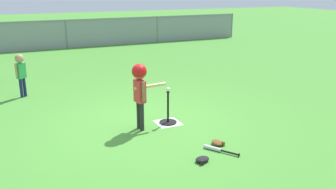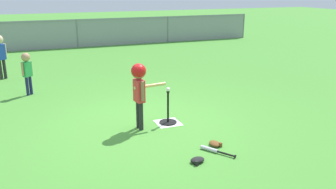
{
  "view_description": "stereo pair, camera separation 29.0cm",
  "coord_description": "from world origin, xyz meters",
  "px_view_note": "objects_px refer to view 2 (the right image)",
  "views": [
    {
      "loc": [
        -2.23,
        -5.77,
        2.42
      ],
      "look_at": [
        0.31,
        -0.17,
        0.55
      ],
      "focal_mm": 38.05,
      "sensor_mm": 36.0,
      "label": 1
    },
    {
      "loc": [
        -1.96,
        -5.89,
        2.42
      ],
      "look_at": [
        0.31,
        -0.17,
        0.55
      ],
      "focal_mm": 38.05,
      "sensor_mm": 36.0,
      "label": 2
    }
  ],
  "objects_px": {
    "batting_tee": "(168,118)",
    "glove_by_plate": "(215,144)",
    "batter_child": "(139,83)",
    "fielder_near_right": "(27,68)",
    "fielder_deep_center": "(0,51)",
    "glove_near_bats": "(197,160)",
    "baseball_on_tee": "(168,89)",
    "spare_bat_silver": "(213,150)"
  },
  "relations": [
    {
      "from": "fielder_near_right",
      "to": "batter_child",
      "type": "bearing_deg",
      "value": -58.7
    },
    {
      "from": "spare_bat_silver",
      "to": "baseball_on_tee",
      "type": "bearing_deg",
      "value": 97.85
    },
    {
      "from": "fielder_near_right",
      "to": "spare_bat_silver",
      "type": "xyz_separation_m",
      "value": [
        2.53,
        -4.23,
        -0.61
      ]
    },
    {
      "from": "batting_tee",
      "to": "batter_child",
      "type": "height_order",
      "value": "batter_child"
    },
    {
      "from": "baseball_on_tee",
      "to": "glove_by_plate",
      "type": "distance_m",
      "value": 1.38
    },
    {
      "from": "fielder_near_right",
      "to": "fielder_deep_center",
      "type": "bearing_deg",
      "value": 108.84
    },
    {
      "from": "fielder_deep_center",
      "to": "glove_near_bats",
      "type": "bearing_deg",
      "value": -66.09
    },
    {
      "from": "baseball_on_tee",
      "to": "fielder_deep_center",
      "type": "relative_size",
      "value": 0.06
    },
    {
      "from": "glove_near_bats",
      "to": "fielder_near_right",
      "type": "bearing_deg",
      "value": 115.9
    },
    {
      "from": "fielder_near_right",
      "to": "glove_near_bats",
      "type": "height_order",
      "value": "fielder_near_right"
    },
    {
      "from": "glove_near_bats",
      "to": "glove_by_plate",
      "type": "bearing_deg",
      "value": 38.53
    },
    {
      "from": "batting_tee",
      "to": "fielder_deep_center",
      "type": "relative_size",
      "value": 0.51
    },
    {
      "from": "batting_tee",
      "to": "spare_bat_silver",
      "type": "bearing_deg",
      "value": -82.15
    },
    {
      "from": "spare_bat_silver",
      "to": "glove_by_plate",
      "type": "height_order",
      "value": "glove_by_plate"
    },
    {
      "from": "fielder_near_right",
      "to": "spare_bat_silver",
      "type": "relative_size",
      "value": 1.91
    },
    {
      "from": "glove_by_plate",
      "to": "glove_near_bats",
      "type": "bearing_deg",
      "value": -141.47
    },
    {
      "from": "batting_tee",
      "to": "baseball_on_tee",
      "type": "xyz_separation_m",
      "value": [
        0.0,
        0.0,
        0.55
      ]
    },
    {
      "from": "batter_child",
      "to": "glove_by_plate",
      "type": "bearing_deg",
      "value": -51.68
    },
    {
      "from": "baseball_on_tee",
      "to": "fielder_deep_center",
      "type": "bearing_deg",
      "value": 122.27
    },
    {
      "from": "spare_bat_silver",
      "to": "glove_by_plate",
      "type": "xyz_separation_m",
      "value": [
        0.14,
        0.19,
        0.01
      ]
    },
    {
      "from": "batting_tee",
      "to": "batter_child",
      "type": "xyz_separation_m",
      "value": [
        -0.56,
        -0.07,
        0.75
      ]
    },
    {
      "from": "batting_tee",
      "to": "baseball_on_tee",
      "type": "height_order",
      "value": "baseball_on_tee"
    },
    {
      "from": "batter_child",
      "to": "spare_bat_silver",
      "type": "xyz_separation_m",
      "value": [
        0.75,
        -1.3,
        -0.81
      ]
    },
    {
      "from": "batting_tee",
      "to": "glove_by_plate",
      "type": "xyz_separation_m",
      "value": [
        0.33,
        -1.19,
        -0.06
      ]
    },
    {
      "from": "baseball_on_tee",
      "to": "fielder_near_right",
      "type": "distance_m",
      "value": 3.69
    },
    {
      "from": "batting_tee",
      "to": "glove_near_bats",
      "type": "height_order",
      "value": "batting_tee"
    },
    {
      "from": "baseball_on_tee",
      "to": "spare_bat_silver",
      "type": "height_order",
      "value": "baseball_on_tee"
    },
    {
      "from": "batter_child",
      "to": "fielder_near_right",
      "type": "xyz_separation_m",
      "value": [
        -1.78,
        2.92,
        -0.2
      ]
    },
    {
      "from": "batter_child",
      "to": "glove_near_bats",
      "type": "xyz_separation_m",
      "value": [
        0.38,
        -1.52,
        -0.81
      ]
    },
    {
      "from": "batting_tee",
      "to": "glove_near_bats",
      "type": "xyz_separation_m",
      "value": [
        -0.18,
        -1.59,
        -0.06
      ]
    },
    {
      "from": "baseball_on_tee",
      "to": "spare_bat_silver",
      "type": "xyz_separation_m",
      "value": [
        0.19,
        -1.38,
        -0.62
      ]
    },
    {
      "from": "fielder_deep_center",
      "to": "fielder_near_right",
      "type": "distance_m",
      "value": 1.95
    },
    {
      "from": "glove_by_plate",
      "to": "glove_near_bats",
      "type": "height_order",
      "value": "same"
    },
    {
      "from": "fielder_near_right",
      "to": "glove_near_bats",
      "type": "relative_size",
      "value": 3.98
    },
    {
      "from": "batting_tee",
      "to": "batter_child",
      "type": "relative_size",
      "value": 0.52
    },
    {
      "from": "batting_tee",
      "to": "glove_by_plate",
      "type": "height_order",
      "value": "batting_tee"
    },
    {
      "from": "batter_child",
      "to": "fielder_near_right",
      "type": "relative_size",
      "value": 1.19
    },
    {
      "from": "fielder_deep_center",
      "to": "baseball_on_tee",
      "type": "bearing_deg",
      "value": -57.73
    },
    {
      "from": "batting_tee",
      "to": "glove_by_plate",
      "type": "bearing_deg",
      "value": -74.7
    },
    {
      "from": "baseball_on_tee",
      "to": "batting_tee",
      "type": "bearing_deg",
      "value": -90.0
    },
    {
      "from": "glove_near_bats",
      "to": "baseball_on_tee",
      "type": "bearing_deg",
      "value": 83.6
    },
    {
      "from": "batter_child",
      "to": "fielder_deep_center",
      "type": "xyz_separation_m",
      "value": [
        -2.41,
        4.77,
        -0.07
      ]
    }
  ]
}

